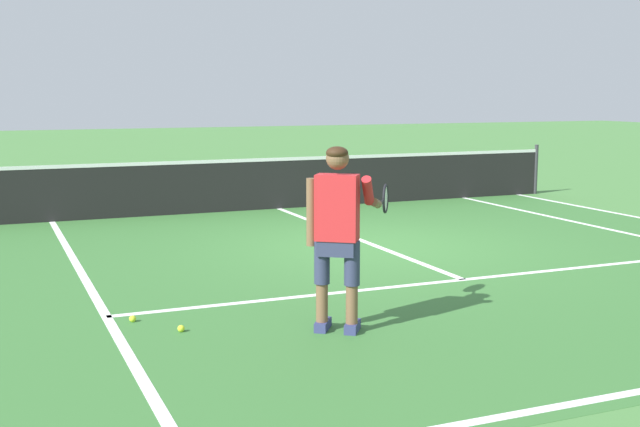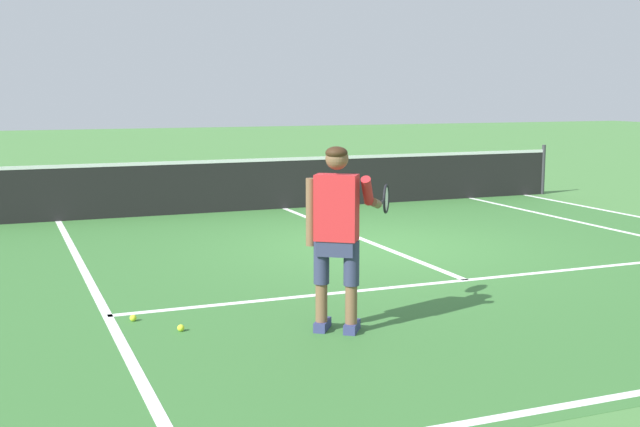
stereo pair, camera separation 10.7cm
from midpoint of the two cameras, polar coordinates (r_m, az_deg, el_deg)
name	(u,v)px [view 2 (the right image)]	position (r m, az deg, el deg)	size (l,w,h in m)	color
ground_plane	(378,245)	(11.71, 4.34, -2.26)	(80.00, 80.00, 0.00)	#477F3D
court_inner_surface	(409,258)	(10.88, 6.57, -3.12)	(10.98, 10.38, 0.00)	#387033
line_service	(466,280)	(9.69, 10.56, -4.64)	(8.23, 0.10, 0.01)	white
line_centre_service	(354,236)	(12.45, 2.65, -1.58)	(0.10, 6.40, 0.01)	white
line_singles_left	(91,285)	(9.65, -15.52, -4.86)	(0.10, 9.98, 0.01)	white
tennis_net	(284,183)	(15.32, -2.33, 2.19)	(11.96, 0.08, 1.07)	#333338
tennis_player	(338,226)	(7.34, 1.70, -0.87)	(1.09, 0.85, 1.71)	navy
tennis_ball_near_feet	(181,328)	(7.64, -9.39, -7.97)	(0.07, 0.07, 0.07)	#CCE02D
tennis_ball_by_baseline	(133,318)	(8.05, -12.67, -7.20)	(0.07, 0.07, 0.07)	#CCE02D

